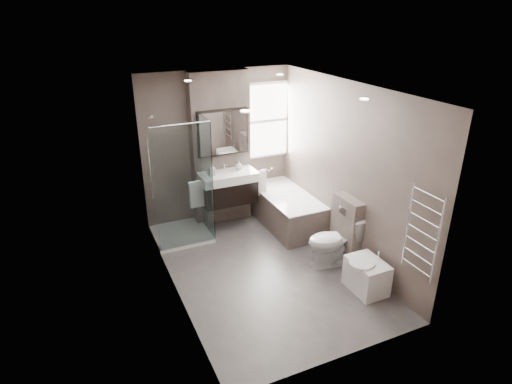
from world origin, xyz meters
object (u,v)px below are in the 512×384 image
vanity (228,187)px  bathtub (286,208)px  bidet (366,275)px  toilet (334,241)px

vanity → bathtub: size_ratio=0.59×
bathtub → bidet: bathtub is taller
bathtub → toilet: size_ratio=2.07×
vanity → bidet: vanity is taller
vanity → bathtub: (0.92, -0.33, -0.43)m
vanity → bathtub: vanity is taller
bathtub → bidet: size_ratio=2.82×
vanity → toilet: (0.97, -1.72, -0.35)m
bathtub → bidet: (0.09, -2.12, -0.08)m
bidet → bathtub: bearing=92.4°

